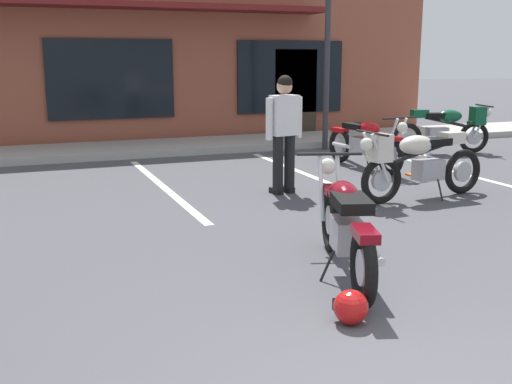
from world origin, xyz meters
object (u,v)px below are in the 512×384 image
at_px(motorcycle_red_sportbike, 447,128).
at_px(helmet_on_pavement, 351,307).
at_px(person_by_back_row, 284,127).
at_px(motorcycle_silver_naked, 418,162).
at_px(motorcycle_orange_scrambler, 365,142).
at_px(motorcycle_foreground_classic, 345,225).
at_px(traffic_cone, 421,161).

relative_size(motorcycle_red_sportbike, helmet_on_pavement, 8.03).
xyz_separation_m(person_by_back_row, helmet_on_pavement, (-1.35, -4.24, -0.82)).
height_order(motorcycle_silver_naked, motorcycle_orange_scrambler, same).
height_order(motorcycle_red_sportbike, motorcycle_orange_scrambler, same).
height_order(motorcycle_red_sportbike, helmet_on_pavement, motorcycle_red_sportbike).
distance_m(motorcycle_silver_naked, helmet_on_pavement, 4.34).
bearing_deg(helmet_on_pavement, person_by_back_row, 72.40).
distance_m(motorcycle_silver_naked, motorcycle_orange_scrambler, 2.43).
bearing_deg(motorcycle_silver_naked, motorcycle_foreground_classic, -136.65).
bearing_deg(helmet_on_pavement, traffic_cone, 49.34).
height_order(motorcycle_foreground_classic, motorcycle_red_sportbike, same).
xyz_separation_m(motorcycle_silver_naked, traffic_cone, (1.09, 1.40, -0.27)).
xyz_separation_m(motorcycle_orange_scrambler, helmet_on_pavement, (-3.48, -5.57, -0.33)).
bearing_deg(motorcycle_orange_scrambler, motorcycle_silver_naked, -104.26).
distance_m(motorcycle_red_sportbike, person_by_back_row, 5.07).
bearing_deg(traffic_cone, motorcycle_red_sportbike, 43.27).
relative_size(motorcycle_orange_scrambler, person_by_back_row, 1.26).
distance_m(motorcycle_foreground_classic, motorcycle_orange_scrambler, 5.51).
bearing_deg(traffic_cone, motorcycle_silver_naked, -127.79).
height_order(motorcycle_foreground_classic, motorcycle_silver_naked, same).
bearing_deg(motorcycle_silver_naked, motorcycle_red_sportbike, 46.85).
bearing_deg(motorcycle_red_sportbike, motorcycle_foreground_classic, -134.65).
height_order(motorcycle_silver_naked, person_by_back_row, person_by_back_row).
bearing_deg(motorcycle_red_sportbike, helmet_on_pavement, -132.50).
distance_m(motorcycle_foreground_classic, helmet_on_pavement, 1.12).
xyz_separation_m(motorcycle_red_sportbike, person_by_back_row, (-4.55, -2.20, 0.42)).
xyz_separation_m(motorcycle_orange_scrambler, traffic_cone, (0.49, -0.95, -0.20)).
xyz_separation_m(motorcycle_foreground_classic, helmet_on_pavement, (-0.48, -0.95, -0.33)).
height_order(motorcycle_red_sportbike, traffic_cone, motorcycle_red_sportbike).
relative_size(motorcycle_red_sportbike, motorcycle_orange_scrambler, 0.99).
bearing_deg(motorcycle_foreground_classic, motorcycle_orange_scrambler, 56.99).
bearing_deg(helmet_on_pavement, motorcycle_orange_scrambler, 58.00).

